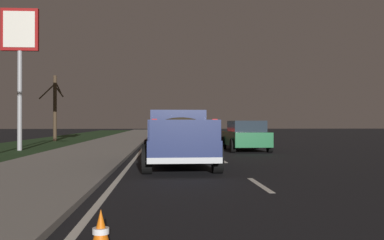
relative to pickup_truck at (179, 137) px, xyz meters
The scene contains 10 objects.
ground 13.22m from the pickup_truck, ahead, with size 144.00×144.00×0.00m, color black.
sidewalk_shoulder 13.68m from the pickup_truck, 16.81° to the left, with size 108.00×4.00×0.12m, color gray.
grass_verge 15.87m from the pickup_truck, 34.39° to the left, with size 108.00×6.00×0.01m, color #1E3819.
lane_markings 14.88m from the pickup_truck, ahead, with size 108.00×3.54×0.01m.
pickup_truck is the anchor object (origin of this frame).
sedan_red 24.22m from the pickup_truck, ahead, with size 4.42×2.05×1.54m.
sedan_green 8.82m from the pickup_truck, 24.83° to the right, with size 4.42×2.05×1.54m.
gas_price_sign 12.85m from the pickup_truck, 41.47° to the left, with size 0.27×1.90×7.37m.
bare_tree_far 22.56m from the pickup_truck, 23.55° to the left, with size 1.29×1.72×5.11m.
traffic_cone_near 9.90m from the pickup_truck, behind, with size 0.36×0.36×0.58m.
Camera 1 is at (-0.39, 2.23, 1.46)m, focal length 41.19 mm.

